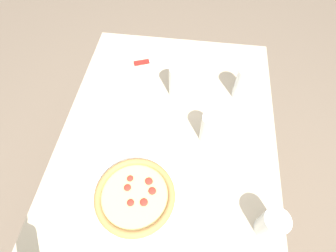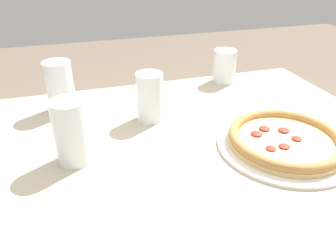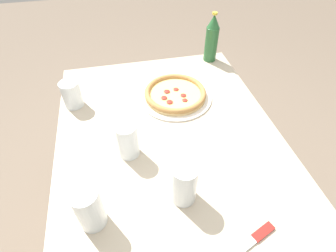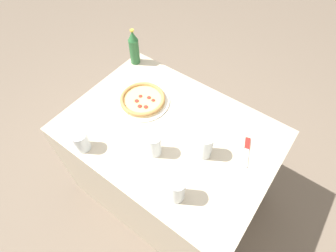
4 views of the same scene
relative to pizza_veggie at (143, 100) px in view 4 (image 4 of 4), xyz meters
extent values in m
plane|color=#6B5B4C|center=(0.25, -0.08, -0.78)|extent=(8.00, 8.00, 0.00)
cube|color=#B7A88E|center=(0.25, -0.08, -0.40)|extent=(1.17, 0.85, 0.76)
cylinder|color=silver|center=(0.00, 0.00, -0.01)|extent=(0.32, 0.32, 0.01)
cylinder|color=#DBB775|center=(0.00, 0.00, 0.00)|extent=(0.27, 0.27, 0.01)
cylinder|color=#E5C170|center=(0.00, 0.00, 0.00)|extent=(0.24, 0.24, 0.00)
torus|color=#AD7A42|center=(0.00, 0.00, 0.01)|extent=(0.27, 0.27, 0.02)
ellipsoid|color=maroon|center=(0.06, 0.03, 0.01)|extent=(0.02, 0.02, 0.01)
ellipsoid|color=maroon|center=(0.02, -0.06, 0.01)|extent=(0.03, 0.03, 0.01)
ellipsoid|color=maroon|center=(0.06, -0.04, 0.01)|extent=(0.03, 0.03, 0.01)
ellipsoid|color=maroon|center=(-0.03, 0.01, 0.01)|extent=(0.02, 0.02, 0.01)
ellipsoid|color=maroon|center=(-0.02, -0.03, 0.01)|extent=(0.03, 0.03, 0.01)
ellipsoid|color=maroon|center=(0.02, 0.03, 0.01)|extent=(0.03, 0.03, 0.01)
cylinder|color=white|center=(-0.04, -0.44, 0.04)|extent=(0.08, 0.08, 0.11)
cylinder|color=#935123|center=(-0.04, -0.44, 0.01)|extent=(0.06, 0.06, 0.06)
cylinder|color=white|center=(0.49, -0.09, 0.06)|extent=(0.08, 0.08, 0.15)
cylinder|color=black|center=(0.49, -0.09, 0.04)|extent=(0.06, 0.06, 0.12)
cylinder|color=white|center=(0.28, -0.24, 0.05)|extent=(0.07, 0.07, 0.14)
cylinder|color=silver|center=(0.28, -0.24, 0.02)|extent=(0.06, 0.06, 0.08)
cylinder|color=white|center=(0.51, -0.36, 0.06)|extent=(0.08, 0.08, 0.15)
cylinder|color=#F4A323|center=(0.51, -0.36, 0.05)|extent=(0.06, 0.06, 0.12)
cylinder|color=#286033|center=(-0.28, 0.25, 0.07)|extent=(0.07, 0.07, 0.18)
cone|color=#286033|center=(-0.28, 0.25, 0.19)|extent=(0.06, 0.06, 0.06)
cylinder|color=gold|center=(-0.28, 0.25, 0.23)|extent=(0.02, 0.02, 0.01)
cube|color=maroon|center=(0.65, 0.10, -0.02)|extent=(0.05, 0.08, 0.01)
cube|color=silver|center=(0.68, 0.01, -0.02)|extent=(0.06, 0.11, 0.01)
camera|label=1|loc=(-0.26, -0.15, 0.87)|focal=28.00mm
camera|label=2|loc=(0.46, 0.56, 0.42)|focal=35.00mm
camera|label=3|loc=(0.89, -0.23, 0.72)|focal=28.00mm
camera|label=4|loc=(0.76, -0.77, 1.16)|focal=28.00mm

